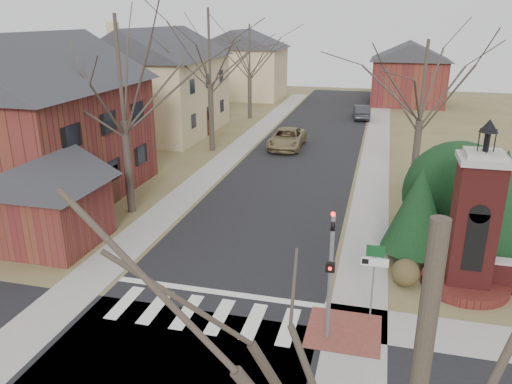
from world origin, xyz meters
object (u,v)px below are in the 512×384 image
(traffic_signal_pole, at_px, (331,265))
(distant_car, at_px, (362,112))
(sign_post, at_px, (374,268))
(brick_gate_monument, at_px, (472,235))
(pickup_truck, at_px, (287,139))

(traffic_signal_pole, xyz_separation_m, distant_car, (-0.90, 36.87, -1.88))
(sign_post, xyz_separation_m, brick_gate_monument, (3.41, 3.01, 0.22))
(sign_post, relative_size, distant_car, 0.65)
(sign_post, bearing_deg, traffic_signal_pole, -132.43)
(pickup_truck, bearing_deg, sign_post, -73.03)
(brick_gate_monument, relative_size, pickup_truck, 1.21)
(sign_post, distance_m, brick_gate_monument, 4.55)
(distant_car, bearing_deg, traffic_signal_pole, 84.81)
(traffic_signal_pole, bearing_deg, pickup_truck, 104.04)
(brick_gate_monument, xyz_separation_m, pickup_truck, (-10.60, 19.18, -1.42))
(distant_car, bearing_deg, sign_post, 86.95)
(pickup_truck, xyz_separation_m, distant_car, (5.00, 13.27, -0.04))
(brick_gate_monument, distance_m, pickup_truck, 21.96)
(sign_post, bearing_deg, distant_car, 93.54)
(sign_post, xyz_separation_m, distant_car, (-2.19, 35.45, -1.25))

